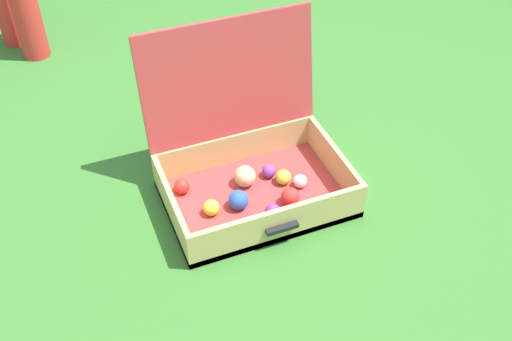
% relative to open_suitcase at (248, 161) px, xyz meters
% --- Properties ---
extents(ground_plane, '(16.00, 16.00, 0.00)m').
position_rel_open_suitcase_xyz_m(ground_plane, '(-0.06, -0.10, -0.13)').
color(ground_plane, '#336B28').
extents(open_suitcase, '(0.62, 0.53, 0.57)m').
position_rel_open_suitcase_xyz_m(open_suitcase, '(0.00, 0.00, 0.00)').
color(open_suitcase, '#B23838').
rests_on(open_suitcase, ground).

